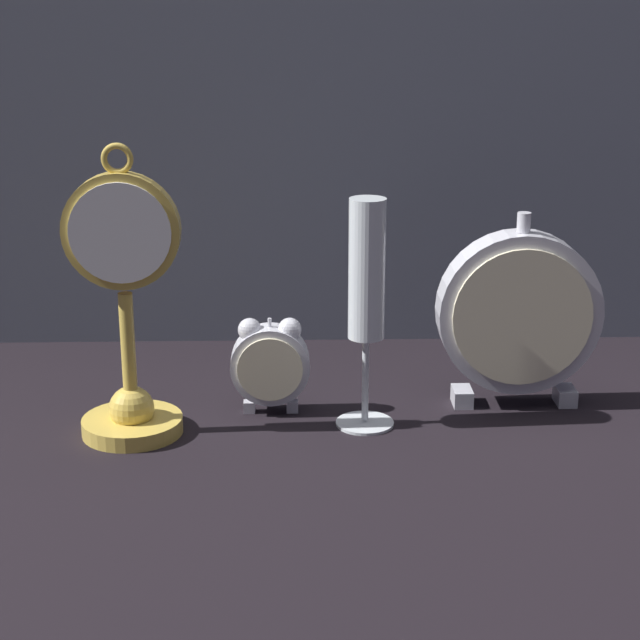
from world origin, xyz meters
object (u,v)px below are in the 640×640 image
(alarm_clock_twin_bell, at_px, (270,361))
(champagne_flute, at_px, (367,289))
(pocket_watch_on_stand, at_px, (127,326))
(mantel_clock_silver, at_px, (519,314))

(alarm_clock_twin_bell, distance_m, champagne_flute, 0.13)
(pocket_watch_on_stand, xyz_separation_m, alarm_clock_twin_bell, (0.14, 0.05, -0.06))
(alarm_clock_twin_bell, bearing_deg, mantel_clock_silver, 3.15)
(mantel_clock_silver, bearing_deg, alarm_clock_twin_bell, -176.85)
(pocket_watch_on_stand, bearing_deg, champagne_flute, 3.64)
(mantel_clock_silver, xyz_separation_m, champagne_flute, (-0.16, -0.05, 0.04))
(mantel_clock_silver, bearing_deg, pocket_watch_on_stand, -170.75)
(alarm_clock_twin_bell, relative_size, champagne_flute, 0.44)
(champagne_flute, bearing_deg, alarm_clock_twin_bell, 159.80)
(alarm_clock_twin_bell, bearing_deg, pocket_watch_on_stand, -159.89)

